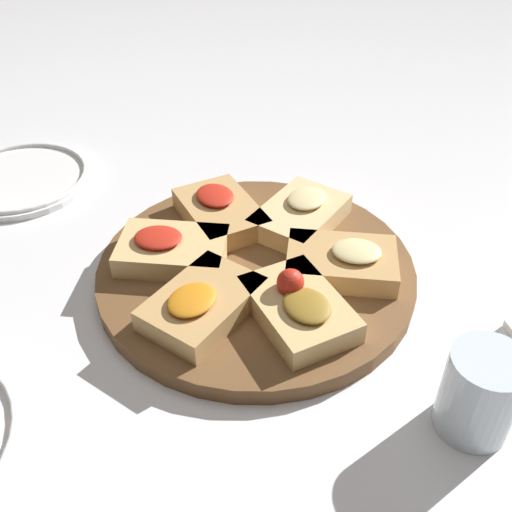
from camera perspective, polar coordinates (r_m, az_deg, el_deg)
ground_plane at (r=0.76m, az=0.00°, el=-2.13°), size 3.00×3.00×0.00m
serving_board at (r=0.76m, az=0.00°, el=-1.49°), size 0.40×0.40×0.02m
focaccia_slice_0 at (r=0.81m, az=4.25°, el=3.97°), size 0.16×0.15×0.04m
focaccia_slice_1 at (r=0.82m, az=-3.44°, el=4.25°), size 0.16×0.13×0.04m
focaccia_slice_2 at (r=0.76m, az=-8.05°, el=0.63°), size 0.11×0.15×0.04m
focaccia_slice_3 at (r=0.68m, az=-5.19°, el=-4.54°), size 0.16×0.15×0.04m
focaccia_slice_4 at (r=0.67m, az=4.06°, el=-4.81°), size 0.16×0.13×0.05m
focaccia_slice_5 at (r=0.74m, az=8.25°, el=-0.51°), size 0.11×0.15×0.04m
plate_right at (r=1.02m, az=-21.56°, el=6.88°), size 0.22×0.22×0.02m
water_glass at (r=0.62m, az=20.55°, el=-12.13°), size 0.07×0.07×0.09m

